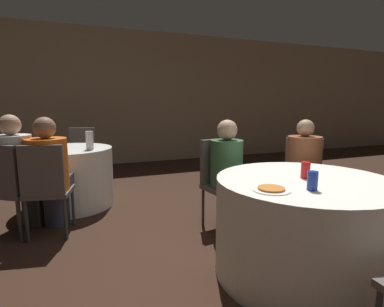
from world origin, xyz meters
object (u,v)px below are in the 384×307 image
table_near (303,227)px  bottle_far (90,140)px  person_floral_shirt (303,174)px  soda_can_blue (313,181)px  person_green_jacket (231,176)px  pizza_plate_near (271,189)px  chair_near_northeast (302,174)px  chair_far_north (82,152)px  person_orange_shirt (50,173)px  table_far (70,177)px  chair_near_north (221,175)px  chair_far_south (46,183)px  chair_far_southwest (7,183)px  soda_can_red (305,170)px  person_white_shirt (20,173)px

table_near → bottle_far: 2.56m
person_floral_shirt → soda_can_blue: person_floral_shirt is taller
person_green_jacket → pizza_plate_near: 1.09m
chair_near_northeast → chair_far_north: 3.25m
person_orange_shirt → table_far: bearing=90.0°
chair_near_northeast → person_floral_shirt: 0.17m
chair_near_northeast → person_green_jacket: (-0.83, 0.08, 0.03)m
chair_near_northeast → chair_near_north: bearing=24.6°
table_near → person_green_jacket: bearing=98.2°
person_floral_shirt → chair_far_south: bearing=24.9°
soda_can_blue → pizza_plate_near: bearing=159.1°
chair_far_southwest → person_green_jacket: (2.04, -0.63, 0.03)m
chair_far_southwest → person_green_jacket: size_ratio=0.81×
table_near → chair_far_south: bearing=143.0°
table_far → chair_near_northeast: 2.78m
pizza_plate_near → soda_can_red: 0.45m
table_far → person_white_shirt: size_ratio=0.90×
chair_near_northeast → chair_far_north: same height
table_near → person_white_shirt: 2.67m
table_far → chair_near_north: chair_near_north is taller
table_far → chair_near_north: (1.49, -1.25, 0.17)m
person_floral_shirt → chair_far_north: bearing=-10.3°
soda_can_red → bottle_far: bottle_far is taller
table_near → chair_near_north: (-0.15, 1.05, 0.17)m
person_orange_shirt → person_green_jacket: 1.79m
pizza_plate_near → bottle_far: size_ratio=1.11×
chair_far_north → table_far: bearing=90.0°
chair_near_northeast → bottle_far: 2.47m
person_floral_shirt → person_green_jacket: bearing=24.8°
chair_far_north → bottle_far: bottle_far is taller
table_far → person_orange_shirt: (-0.16, -0.77, 0.23)m
chair_far_north → chair_near_northeast: bearing=142.6°
chair_far_south → pizza_plate_near: 2.09m
table_near → chair_far_south: (-1.83, 1.38, 0.17)m
person_orange_shirt → soda_can_blue: 2.41m
table_far → bottle_far: size_ratio=4.80×
person_green_jacket → chair_near_northeast: bearing=166.0°
person_white_shirt → table_far: bearing=90.0°
person_orange_shirt → person_floral_shirt: 2.54m
table_near → soda_can_red: soda_can_red is taller
table_far → bottle_far: (0.25, -0.21, 0.48)m
chair_far_south → person_orange_shirt: bearing=90.0°
pizza_plate_near → table_near: bearing=19.5°
chair_near_northeast → chair_far_south: (-2.53, 0.58, 0.00)m
chair_near_northeast → chair_far_north: size_ratio=1.00×
person_floral_shirt → person_green_jacket: 0.75m
pizza_plate_near → soda_can_red: soda_can_red is taller
soda_can_red → table_near: bearing=-119.7°
soda_can_red → soda_can_blue: size_ratio=1.00×
chair_near_north → pizza_plate_near: size_ratio=3.72×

